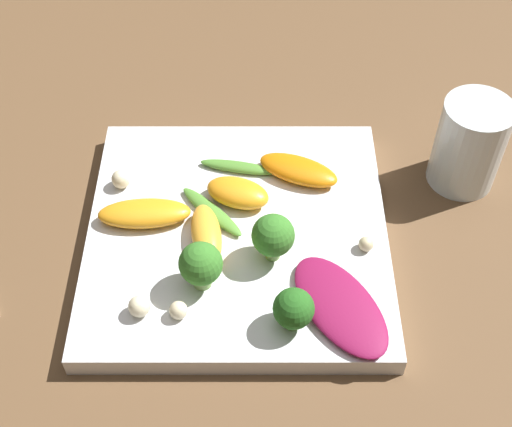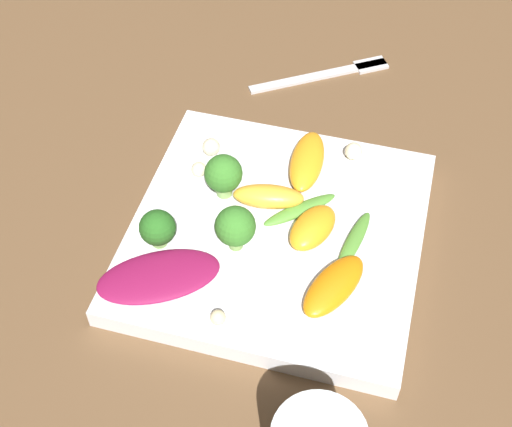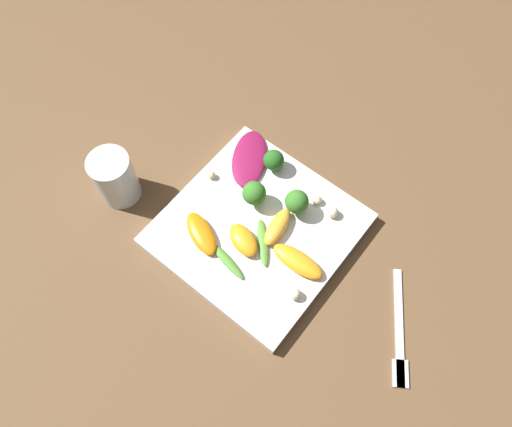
% 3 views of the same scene
% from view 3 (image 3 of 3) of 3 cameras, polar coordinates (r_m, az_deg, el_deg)
% --- Properties ---
extents(ground_plane, '(2.40, 2.40, 0.00)m').
position_cam_3_polar(ground_plane, '(0.75, 0.17, -2.14)').
color(ground_plane, brown).
extents(plate, '(0.26, 0.26, 0.02)m').
position_cam_3_polar(plate, '(0.74, 0.17, -1.84)').
color(plate, white).
rests_on(plate, ground_plane).
extents(drinking_glass, '(0.06, 0.06, 0.09)m').
position_cam_3_polar(drinking_glass, '(0.77, -15.84, 3.95)').
color(drinking_glass, silver).
rests_on(drinking_glass, ground_plane).
extents(fork, '(0.10, 0.15, 0.01)m').
position_cam_3_polar(fork, '(0.72, 16.10, -13.63)').
color(fork, silver).
rests_on(fork, ground_plane).
extents(radicchio_leaf_0, '(0.10, 0.12, 0.01)m').
position_cam_3_polar(radicchio_leaf_0, '(0.78, -0.78, 6.31)').
color(radicchio_leaf_0, maroon).
rests_on(radicchio_leaf_0, plate).
extents(orange_segment_0, '(0.08, 0.04, 0.02)m').
position_cam_3_polar(orange_segment_0, '(0.70, 4.79, -5.47)').
color(orange_segment_0, orange).
rests_on(orange_segment_0, plate).
extents(orange_segment_1, '(0.04, 0.07, 0.02)m').
position_cam_3_polar(orange_segment_1, '(0.72, 2.47, -1.54)').
color(orange_segment_1, '#FCAD33').
rests_on(orange_segment_1, plate).
extents(orange_segment_2, '(0.08, 0.06, 0.02)m').
position_cam_3_polar(orange_segment_2, '(0.72, -6.27, -2.30)').
color(orange_segment_2, orange).
rests_on(orange_segment_2, plate).
extents(orange_segment_3, '(0.06, 0.05, 0.02)m').
position_cam_3_polar(orange_segment_3, '(0.71, -1.31, -3.14)').
color(orange_segment_3, orange).
rests_on(orange_segment_3, plate).
extents(broccoli_floret_0, '(0.04, 0.04, 0.04)m').
position_cam_3_polar(broccoli_floret_0, '(0.72, -0.21, 2.31)').
color(broccoli_floret_0, '#7A9E51').
rests_on(broccoli_floret_0, plate).
extents(broccoli_floret_1, '(0.03, 0.03, 0.04)m').
position_cam_3_polar(broccoli_floret_1, '(0.72, 4.67, 1.32)').
color(broccoli_floret_1, '#84AD5B').
rests_on(broccoli_floret_1, plate).
extents(broccoli_floret_2, '(0.03, 0.03, 0.04)m').
position_cam_3_polar(broccoli_floret_2, '(0.76, 2.03, 6.09)').
color(broccoli_floret_2, '#84AD5B').
rests_on(broccoli_floret_2, plate).
extents(arugula_sprig_0, '(0.07, 0.03, 0.01)m').
position_cam_3_polar(arugula_sprig_0, '(0.71, -3.35, -5.40)').
color(arugula_sprig_0, '#518E33').
rests_on(arugula_sprig_0, plate).
extents(arugula_sprig_1, '(0.06, 0.06, 0.01)m').
position_cam_3_polar(arugula_sprig_1, '(0.72, 0.78, -3.32)').
color(arugula_sprig_1, '#518E33').
rests_on(arugula_sprig_1, plate).
extents(macadamia_nut_0, '(0.02, 0.02, 0.02)m').
position_cam_3_polar(macadamia_nut_0, '(0.74, 8.76, 0.17)').
color(macadamia_nut_0, beige).
rests_on(macadamia_nut_0, plate).
extents(macadamia_nut_1, '(0.02, 0.02, 0.02)m').
position_cam_3_polar(macadamia_nut_1, '(0.69, 4.46, -9.16)').
color(macadamia_nut_1, beige).
rests_on(macadamia_nut_1, plate).
extents(macadamia_nut_2, '(0.01, 0.01, 0.01)m').
position_cam_3_polar(macadamia_nut_2, '(0.77, -5.12, 4.40)').
color(macadamia_nut_2, beige).
rests_on(macadamia_nut_2, plate).
extents(macadamia_nut_3, '(0.01, 0.01, 0.01)m').
position_cam_3_polar(macadamia_nut_3, '(0.75, 6.97, 1.56)').
color(macadamia_nut_3, beige).
rests_on(macadamia_nut_3, plate).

